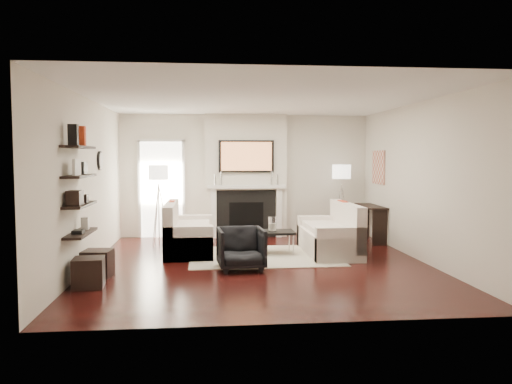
{
  "coord_description": "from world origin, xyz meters",
  "views": [
    {
      "loc": [
        -0.87,
        -8.11,
        1.76
      ],
      "look_at": [
        0.0,
        0.6,
        1.15
      ],
      "focal_mm": 35.0,
      "sensor_mm": 36.0,
      "label": 1
    }
  ],
  "objects": [
    {
      "name": "armchair",
      "position": [
        -0.33,
        -0.38,
        0.36
      ],
      "size": [
        0.76,
        0.72,
        0.73
      ],
      "primitive_type": "imported",
      "rotation": [
        0.0,
        0.0,
        0.08
      ],
      "color": "black",
      "rests_on": "floor"
    },
    {
      "name": "mantel_pilaster_l",
      "position": [
        -0.72,
        2.71,
        0.55
      ],
      "size": [
        0.12,
        0.08,
        1.1
      ],
      "primitive_type": "cube",
      "color": "white",
      "rests_on": "floor"
    },
    {
      "name": "lamp_right_shade",
      "position": [
        2.05,
        2.46,
        1.45
      ],
      "size": [
        0.4,
        0.4,
        0.3
      ],
      "primitive_type": "cylinder",
      "color": "white",
      "rests_on": "lamp_right_post"
    },
    {
      "name": "coffee_leg_ne",
      "position": [
        0.67,
        0.59,
        0.19
      ],
      "size": [
        0.02,
        0.02,
        0.38
      ],
      "primitive_type": "cylinder",
      "color": "silver",
      "rests_on": "floor"
    },
    {
      "name": "decor_frame_a",
      "position": [
        -2.62,
        -1.14,
        1.63
      ],
      "size": [
        0.04,
        0.3,
        0.22
      ],
      "primitive_type": "cube",
      "color": "white",
      "rests_on": "shelf_upper"
    },
    {
      "name": "hurricane_glass",
      "position": [
        0.32,
        0.81,
        0.56
      ],
      "size": [
        0.15,
        0.15,
        0.26
      ],
      "primitive_type": "cylinder",
      "color": "white",
      "rests_on": "coffee_table"
    },
    {
      "name": "lamp_left_leg_a",
      "position": [
        -1.74,
        2.27,
        0.6
      ],
      "size": [
        0.25,
        0.02,
        1.23
      ],
      "primitive_type": "cylinder",
      "rotation": [
        0.18,
        0.0,
        4.71
      ],
      "color": "silver",
      "rests_on": "floor"
    },
    {
      "name": "loveseat_left_base",
      "position": [
        -1.18,
        1.12,
        0.21
      ],
      "size": [
        0.85,
        1.8,
        0.42
      ],
      "primitive_type": "cube",
      "color": "silver",
      "rests_on": "floor"
    },
    {
      "name": "pillow_right_orange",
      "position": [
        1.69,
        1.05,
        0.73
      ],
      "size": [
        0.1,
        0.42,
        0.42
      ],
      "primitive_type": "cube",
      "color": "#B73316",
      "rests_on": "loveseat_right_cushion"
    },
    {
      "name": "loveseat_right_base",
      "position": [
        1.35,
        0.75,
        0.21
      ],
      "size": [
        0.85,
        1.8,
        0.42
      ],
      "primitive_type": "cube",
      "color": "silver",
      "rests_on": "floor"
    },
    {
      "name": "shelf_upper",
      "position": [
        -2.62,
        -1.0,
        1.5
      ],
      "size": [
        0.25,
        1.0,
        0.04
      ],
      "primitive_type": "cube",
      "color": "black",
      "rests_on": "wall_left"
    },
    {
      "name": "decor_box_tall",
      "position": [
        -2.62,
        -0.74,
        0.81
      ],
      "size": [
        0.1,
        0.1,
        0.18
      ],
      "primitive_type": "cube",
      "color": "white",
      "rests_on": "shelf_bottom"
    },
    {
      "name": "loveseat_right_cushion",
      "position": [
        1.3,
        0.75,
        0.47
      ],
      "size": [
        0.63,
        1.44,
        0.1
      ],
      "primitive_type": "cube",
      "color": "silver",
      "rests_on": "loveseat_right_base"
    },
    {
      "name": "loveseat_left_cushion",
      "position": [
        -1.13,
        1.12,
        0.47
      ],
      "size": [
        0.63,
        1.44,
        0.1
      ],
      "primitive_type": "cube",
      "color": "silver",
      "rests_on": "loveseat_left_base"
    },
    {
      "name": "ottoman_far",
      "position": [
        -2.47,
        -1.24,
        0.2
      ],
      "size": [
        0.43,
        0.43,
        0.4
      ],
      "primitive_type": "cube",
      "rotation": [
        0.0,
        0.0,
        0.09
      ],
      "color": "black",
      "rests_on": "floor"
    },
    {
      "name": "rug",
      "position": [
        0.14,
        0.6,
        0.01
      ],
      "size": [
        2.6,
        2.0,
        0.01
      ],
      "primitive_type": "cube",
      "color": "#B8AD96",
      "rests_on": "floor"
    },
    {
      "name": "shelf_top",
      "position": [
        -2.62,
        -1.0,
        1.9
      ],
      "size": [
        0.25,
        1.0,
        0.04
      ],
      "primitive_type": "cube",
      "color": "black",
      "rests_on": "wall_left"
    },
    {
      "name": "console_leg_s",
      "position": [
        2.57,
        2.57,
        0.35
      ],
      "size": [
        0.3,
        0.04,
        0.71
      ],
      "primitive_type": "cube",
      "color": "black",
      "rests_on": "floor"
    },
    {
      "name": "coffee_leg_sw",
      "position": [
        -0.33,
        1.03,
        0.19
      ],
      "size": [
        0.02,
        0.02,
        0.38
      ],
      "primitive_type": "cylinder",
      "color": "silver",
      "rests_on": "floor"
    },
    {
      "name": "lamp_right_leg_c",
      "position": [
        1.99,
        2.37,
        0.6
      ],
      "size": [
        0.14,
        0.22,
        1.23
      ],
      "primitive_type": "cylinder",
      "rotation": [
        0.18,
        0.0,
        2.62
      ],
      "color": "silver",
      "rests_on": "floor"
    },
    {
      "name": "candlestick_r_tall",
      "position": [
        0.55,
        2.7,
        1.3
      ],
      "size": [
        0.04,
        0.04,
        0.3
      ],
      "primitive_type": "cylinder",
      "color": "silver",
      "rests_on": "mantel_shelf"
    },
    {
      "name": "loveseat_left_arm_s",
      "position": [
        -1.18,
        1.93,
        0.3
      ],
      "size": [
        0.85,
        0.18,
        0.6
      ],
      "primitive_type": "cube",
      "color": "silver",
      "rests_on": "floor"
    },
    {
      "name": "loveseat_right_arm_n",
      "position": [
        1.35,
        -0.06,
        0.3
      ],
      "size": [
        0.85,
        0.18,
        0.6
      ],
      "primitive_type": "cube",
      "color": "silver",
      "rests_on": "floor"
    },
    {
      "name": "copper_bowl",
      "position": [
        -0.08,
        0.81,
        0.45
      ],
      "size": [
        0.34,
        0.34,
        0.06
      ],
      "primitive_type": "cylinder",
      "color": "#A1661A",
      "rests_on": "coffee_table"
    },
    {
      "name": "clock_rim",
      "position": [
        -2.73,
        0.9,
        1.7
      ],
      "size": [
        0.04,
        0.34,
        0.34
      ],
      "primitive_type": "cylinder",
      "rotation": [
        0.0,
        1.57,
        0.0
      ],
      "color": "black",
      "rests_on": "wall_left"
    },
    {
      "name": "lamp_left_leg_c",
      "position": [
        -1.91,
        2.18,
        0.6
      ],
      "size": [
        0.14,
        0.22,
        1.23
      ],
      "primitive_type": "cylinder",
      "rotation": [
        0.18,
        0.0,
        2.62
      ],
      "color": "silver",
      "rests_on": "floor"
    },
    {
      "name": "room_envelope",
      "position": [
        0.0,
        0.0,
        1.35
      ],
      "size": [
        6.0,
        6.0,
        6.0
      ],
      "color": "black",
      "rests_on": "ground"
    },
    {
      "name": "loveseat_left_arm_n",
      "position": [
        -1.18,
        0.31,
        0.3
      ],
      "size": [
        0.85,
        0.18,
        0.6
      ],
      "primitive_type": "cube",
      "color": "silver",
      "rests_on": "floor"
    },
    {
      "name": "decor_box_small",
      "position": [
        -2.62,
        -0.87,
        1.18
      ],
      "size": [
        0.15,
        0.12,
        0.12
      ],
      "primitive_type": "cube",
      "color": "black",
      "rests_on": "shelf_lower"
    },
    {
      "name": "loveseat_right_back",
      "position": [
        1.69,
        0.75,
        0.53
      ],
      "size": [
        0.18,
        1.8,
        0.8
      ],
      "primitive_type": "cube",
      "color": "silver",
      "rests_on": "floor"
    },
    {
      "name": "wall_art",
      "position": [
        2.73,
        2.05,
        1.55
      ],
      "size": [
        0.03,
        0.7,
        0.7
      ],
      "primitive_type": "cube",
      "color": "tan",
      "rests_on": "wall_right"
    },
    {
      "name": "candlestick_r_short",
      "position": [
        0.68,
        2.7,
        1.27
      ],
      "size": [
        0.04,
        0.04,
        0.24
      ],
      "primitive_type": "cylinder",
      "color": "silver",
      "rests_on": "mantel_shelf"
    },
    {
      "name": "coffee_table",
      "position": [
        0.17,
        0.81,
        0.4
      ],
      "size": [
        1.1,
        0.55,
        0.04
      ],
      "primitive_type": "cube",
      "color": "black",
      "rests_on": "floor"
    },
    {
      "name": "coffee_leg_nw",
      "position": [
        -0.33,
        0.59,
        0.19
      ],
      "size": [
        0.02,
        0.02,
        0.38
      ],
      "primitive_type": "cylinder",
      "color": "silver",
      "rests_on": "floor"
    },
    {
      "name": "ottoman_near",
      "position": [
        -2.47,
        -0.67,
        0.2
      ],
      "size": [
        0.44,
        0.44,
        0.4
      ],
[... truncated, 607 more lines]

